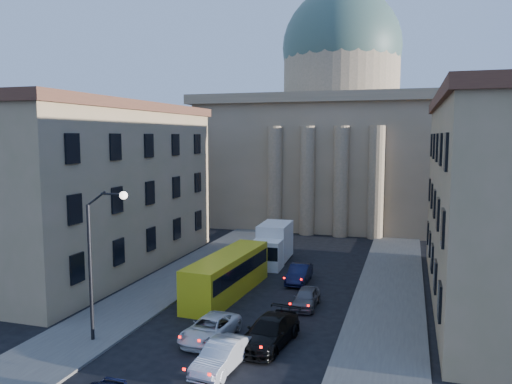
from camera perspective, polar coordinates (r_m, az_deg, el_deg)
sidewalk_left at (r=39.97m, az=-10.89°, el=-10.78°), size 5.00×60.00×0.15m
sidewalk_right at (r=35.62m, az=14.73°, el=-13.05°), size 5.00×60.00×0.15m
church at (r=71.73m, az=9.51°, el=6.38°), size 68.02×28.76×36.60m
building_left at (r=46.31m, az=-18.06°, el=0.66°), size 11.60×26.60×14.70m
street_lamp at (r=29.61m, az=-17.64°, el=-6.63°), size 2.62×0.44×8.83m
car_right_near at (r=26.66m, az=-3.97°, el=-18.18°), size 1.96×4.54×1.45m
car_left_mid at (r=30.21m, az=-5.28°, el=-15.28°), size 2.70×4.96×1.32m
car_right_mid at (r=29.31m, az=1.54°, el=-15.68°), size 2.93×5.70×1.58m
car_right_far at (r=35.48m, az=5.75°, el=-11.94°), size 1.56×3.88×1.32m
car_right_distant at (r=41.04m, az=4.96°, el=-9.29°), size 1.58×4.40×1.44m
city_bus at (r=37.70m, az=-3.25°, el=-9.25°), size 3.14×10.98×3.06m
box_truck at (r=46.70m, az=1.95°, el=-6.09°), size 2.80×6.64×3.60m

